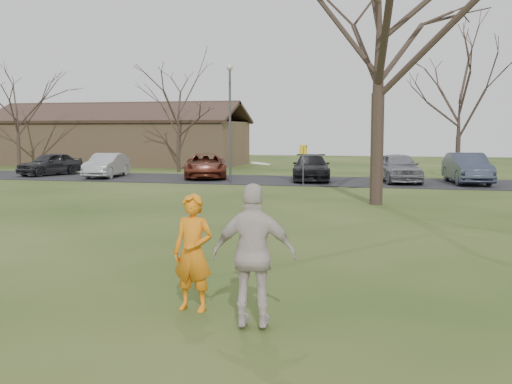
% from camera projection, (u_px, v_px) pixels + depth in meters
% --- Properties ---
extents(ground, '(120.00, 120.00, 0.00)m').
position_uv_depth(ground, '(194.00, 314.00, 9.50)').
color(ground, '#1E380F').
rests_on(ground, ground).
extents(parking_strip, '(62.00, 6.50, 0.04)m').
position_uv_depth(parking_strip, '(348.00, 182.00, 33.64)').
color(parking_strip, black).
rests_on(parking_strip, ground).
extents(player_defender, '(0.72, 0.53, 1.84)m').
position_uv_depth(player_defender, '(193.00, 253.00, 9.59)').
color(player_defender, orange).
rests_on(player_defender, ground).
extents(car_0, '(2.99, 4.50, 1.42)m').
position_uv_depth(car_0, '(50.00, 164.00, 38.16)').
color(car_0, '#252527').
rests_on(car_0, parking_strip).
extents(car_1, '(2.02, 4.47, 1.42)m').
position_uv_depth(car_1, '(107.00, 165.00, 36.52)').
color(car_1, '#A1A3A7').
rests_on(car_1, parking_strip).
extents(car_2, '(3.79, 5.56, 1.41)m').
position_uv_depth(car_2, '(206.00, 166.00, 35.85)').
color(car_2, '#612616').
rests_on(car_2, parking_strip).
extents(car_3, '(2.76, 5.17, 1.43)m').
position_uv_depth(car_3, '(311.00, 168.00, 34.15)').
color(car_3, black).
rests_on(car_3, parking_strip).
extents(car_4, '(2.88, 4.96, 1.58)m').
position_uv_depth(car_4, '(399.00, 168.00, 32.92)').
color(car_4, slate).
rests_on(car_4, parking_strip).
extents(car_5, '(2.42, 5.08, 1.61)m').
position_uv_depth(car_5, '(467.00, 168.00, 32.16)').
color(car_5, '#333B4D').
rests_on(car_5, parking_strip).
extents(catching_play, '(1.24, 0.63, 2.33)m').
position_uv_depth(catching_play, '(254.00, 255.00, 8.63)').
color(catching_play, beige).
rests_on(catching_play, ground).
extents(building, '(20.60, 8.50, 5.14)m').
position_uv_depth(building, '(120.00, 141.00, 50.79)').
color(building, '#8C6D4C').
rests_on(building, ground).
extents(lamp_post, '(0.34, 0.34, 6.27)m').
position_uv_depth(lamp_post, '(230.00, 108.00, 32.27)').
color(lamp_post, '#47474C').
rests_on(lamp_post, ground).
extents(sign_yellow, '(0.35, 0.35, 2.08)m').
position_uv_depth(sign_yellow, '(303.00, 157.00, 31.08)').
color(sign_yellow, '#47474C').
rests_on(sign_yellow, ground).
extents(big_tree, '(9.00, 9.00, 14.00)m').
position_uv_depth(big_tree, '(380.00, 17.00, 22.81)').
color(big_tree, '#352821').
rests_on(big_tree, ground).
extents(small_tree_row, '(55.00, 5.90, 8.50)m').
position_uv_depth(small_tree_row, '(430.00, 112.00, 37.09)').
color(small_tree_row, '#352821').
rests_on(small_tree_row, ground).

